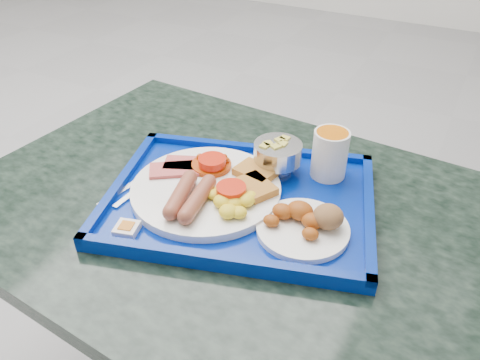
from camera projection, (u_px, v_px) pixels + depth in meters
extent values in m
plane|color=gray|center=(107.00, 171.00, 2.17)|extent=(6.00, 6.00, 0.00)
cylinder|color=gray|center=(246.00, 327.00, 1.06)|extent=(0.10, 0.10, 0.62)
cube|color=black|center=(248.00, 216.00, 0.88)|extent=(1.13, 0.80, 0.04)
cube|color=#032392|center=(240.00, 201.00, 0.87)|extent=(0.56, 0.48, 0.02)
cube|color=#032392|center=(256.00, 148.00, 1.00)|extent=(0.47, 0.16, 0.01)
cube|color=#032392|center=(219.00, 259.00, 0.73)|extent=(0.47, 0.16, 0.01)
cube|color=#032392|center=(369.00, 211.00, 0.83)|extent=(0.12, 0.34, 0.01)
cube|color=#032392|center=(122.00, 180.00, 0.90)|extent=(0.12, 0.34, 0.01)
cylinder|color=white|center=(206.00, 189.00, 0.87)|extent=(0.28, 0.28, 0.02)
cube|color=#D55655|center=(189.00, 164.00, 0.92)|extent=(0.11, 0.08, 0.01)
cube|color=#D55655|center=(174.00, 170.00, 0.91)|extent=(0.11, 0.10, 0.01)
cylinder|color=#AE3C07|center=(211.00, 165.00, 0.92)|extent=(0.08, 0.08, 0.01)
sphere|color=#AE3C07|center=(203.00, 163.00, 0.91)|extent=(0.01, 0.01, 0.01)
sphere|color=#AE3C07|center=(222.00, 167.00, 0.90)|extent=(0.01, 0.01, 0.01)
sphere|color=#AE3C07|center=(209.00, 166.00, 0.90)|extent=(0.01, 0.01, 0.01)
sphere|color=#AE3C07|center=(200.00, 156.00, 0.93)|extent=(0.01, 0.01, 0.01)
sphere|color=#AE3C07|center=(222.00, 158.00, 0.93)|extent=(0.01, 0.01, 0.01)
sphere|color=#AE3C07|center=(223.00, 162.00, 0.91)|extent=(0.01, 0.01, 0.01)
sphere|color=#AE3C07|center=(220.00, 161.00, 0.92)|extent=(0.01, 0.01, 0.01)
sphere|color=#AE3C07|center=(210.00, 156.00, 0.93)|extent=(0.01, 0.01, 0.01)
sphere|color=#AE3C07|center=(208.00, 155.00, 0.93)|extent=(0.01, 0.01, 0.01)
sphere|color=#AE3C07|center=(224.00, 157.00, 0.93)|extent=(0.01, 0.01, 0.01)
sphere|color=#AE3C07|center=(199.00, 157.00, 0.93)|extent=(0.01, 0.01, 0.01)
sphere|color=#AE3C07|center=(216.00, 169.00, 0.89)|extent=(0.01, 0.01, 0.01)
sphere|color=#AE3C07|center=(226.00, 160.00, 0.92)|extent=(0.01, 0.01, 0.01)
sphere|color=#AE3C07|center=(204.00, 163.00, 0.91)|extent=(0.01, 0.01, 0.01)
sphere|color=#AE3C07|center=(222.00, 165.00, 0.90)|extent=(0.01, 0.01, 0.01)
sphere|color=#AE3C07|center=(217.00, 158.00, 0.93)|extent=(0.01, 0.01, 0.01)
sphere|color=#AE3C07|center=(217.00, 165.00, 0.90)|extent=(0.01, 0.01, 0.01)
cube|color=#C57E31|center=(255.00, 172.00, 0.89)|extent=(0.08, 0.07, 0.01)
cube|color=#C57E31|center=(255.00, 187.00, 0.86)|extent=(0.09, 0.08, 0.01)
cylinder|color=brown|center=(181.00, 194.00, 0.83)|extent=(0.05, 0.11, 0.03)
cylinder|color=brown|center=(198.00, 198.00, 0.82)|extent=(0.04, 0.11, 0.03)
ellipsoid|color=yellow|center=(250.00, 197.00, 0.83)|extent=(0.03, 0.03, 0.02)
ellipsoid|color=yellow|center=(239.00, 212.00, 0.79)|extent=(0.03, 0.03, 0.02)
ellipsoid|color=yellow|center=(228.00, 211.00, 0.79)|extent=(0.03, 0.03, 0.02)
ellipsoid|color=yellow|center=(232.00, 193.00, 0.83)|extent=(0.03, 0.03, 0.02)
ellipsoid|color=yellow|center=(220.00, 191.00, 0.84)|extent=(0.03, 0.03, 0.02)
ellipsoid|color=yellow|center=(234.00, 202.00, 0.81)|extent=(0.03, 0.03, 0.02)
ellipsoid|color=yellow|center=(246.00, 200.00, 0.82)|extent=(0.03, 0.03, 0.02)
ellipsoid|color=yellow|center=(213.00, 194.00, 0.84)|extent=(0.02, 0.02, 0.02)
ellipsoid|color=yellow|center=(223.00, 201.00, 0.82)|extent=(0.03, 0.03, 0.02)
ellipsoid|color=yellow|center=(248.00, 197.00, 0.83)|extent=(0.02, 0.02, 0.02)
cylinder|color=red|center=(212.00, 162.00, 0.91)|extent=(0.05, 0.05, 0.02)
cylinder|color=red|center=(231.00, 190.00, 0.83)|extent=(0.05, 0.05, 0.02)
cylinder|color=white|center=(303.00, 229.00, 0.79)|extent=(0.16, 0.16, 0.01)
ellipsoid|color=#A34A13|center=(310.00, 234.00, 0.75)|extent=(0.03, 0.02, 0.02)
ellipsoid|color=#A34A13|center=(312.00, 221.00, 0.78)|extent=(0.04, 0.03, 0.03)
ellipsoid|color=#A34A13|center=(300.00, 211.00, 0.79)|extent=(0.05, 0.04, 0.03)
ellipsoid|color=#A34A13|center=(283.00, 211.00, 0.80)|extent=(0.04, 0.03, 0.03)
ellipsoid|color=#A34A13|center=(271.00, 221.00, 0.78)|extent=(0.03, 0.02, 0.02)
ellipsoid|color=#91613A|center=(328.00, 217.00, 0.77)|extent=(0.05, 0.05, 0.04)
cylinder|color=#AEAFB1|center=(277.00, 170.00, 0.94)|extent=(0.06, 0.06, 0.01)
cylinder|color=#AEAFB1|center=(277.00, 165.00, 0.93)|extent=(0.02, 0.02, 0.02)
cylinder|color=#AEAFB1|center=(278.00, 153.00, 0.91)|extent=(0.09, 0.09, 0.04)
cube|color=#ECDF5A|center=(276.00, 149.00, 0.90)|extent=(0.02, 0.02, 0.01)
cube|color=#ECDF5A|center=(282.00, 146.00, 0.90)|extent=(0.02, 0.02, 0.01)
cube|color=#ECDF5A|center=(280.00, 142.00, 0.92)|extent=(0.02, 0.02, 0.01)
cube|color=#ECDF5A|center=(285.00, 140.00, 0.92)|extent=(0.02, 0.02, 0.01)
cube|color=#ECDF5A|center=(265.00, 148.00, 0.90)|extent=(0.02, 0.02, 0.01)
cube|color=#ECDF5A|center=(268.00, 146.00, 0.90)|extent=(0.02, 0.02, 0.01)
cylinder|color=white|center=(330.00, 154.00, 0.90)|extent=(0.07, 0.07, 0.10)
cylinder|color=#D7660B|center=(332.00, 135.00, 0.88)|extent=(0.06, 0.06, 0.01)
cube|color=#AEAFB1|center=(139.00, 188.00, 0.89)|extent=(0.02, 0.14, 0.00)
ellipsoid|color=#AEAFB1|center=(166.00, 163.00, 0.95)|extent=(0.03, 0.05, 0.01)
cube|color=#AEAFB1|center=(130.00, 185.00, 0.90)|extent=(0.03, 0.16, 0.00)
cube|color=white|center=(127.00, 229.00, 0.79)|extent=(0.05, 0.05, 0.01)
cube|color=orange|center=(126.00, 226.00, 0.78)|extent=(0.03, 0.03, 0.00)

